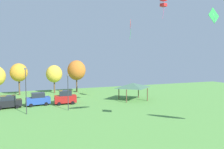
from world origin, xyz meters
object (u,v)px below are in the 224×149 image
(treeline_tree_2, at_px, (19,73))
(light_post_0, at_px, (68,90))
(parked_car_third_from_left, at_px, (65,97))
(kite_flying_4, at_px, (214,16))
(light_post_1, at_px, (26,89))
(treeline_tree_4, at_px, (77,70))
(parked_car_second_from_left, at_px, (38,99))
(treeline_tree_3, at_px, (54,74))
(kite_flying_0, at_px, (164,2))
(parked_car_leftmost, at_px, (8,102))
(kite_flying_5, at_px, (130,25))
(park_pavilion, at_px, (133,85))

(treeline_tree_2, bearing_deg, light_post_0, -65.79)
(parked_car_third_from_left, bearing_deg, kite_flying_4, -60.45)
(parked_car_third_from_left, height_order, light_post_1, light_post_1)
(light_post_0, relative_size, treeline_tree_4, 0.72)
(parked_car_second_from_left, distance_m, treeline_tree_3, 14.36)
(kite_flying_0, relative_size, parked_car_leftmost, 0.75)
(kite_flying_4, bearing_deg, kite_flying_0, 78.89)
(light_post_1, relative_size, treeline_tree_3, 1.01)
(kite_flying_0, bearing_deg, parked_car_third_from_left, 144.50)
(treeline_tree_2, bearing_deg, light_post_1, -83.46)
(parked_car_second_from_left, bearing_deg, kite_flying_4, -59.48)
(parked_car_leftmost, xyz_separation_m, treeline_tree_4, (14.56, 13.22, 4.61))
(parked_car_second_from_left, distance_m, light_post_1, 6.61)
(treeline_tree_2, distance_m, treeline_tree_3, 8.09)
(parked_car_third_from_left, height_order, treeline_tree_2, treeline_tree_2)
(kite_flying_5, xyz_separation_m, light_post_1, (-18.87, -2.21, -11.12))
(light_post_1, xyz_separation_m, treeline_tree_3, (5.89, 18.95, 0.88))
(light_post_1, xyz_separation_m, treeline_tree_2, (-2.18, 19.03, 1.40))
(parked_car_leftmost, distance_m, parked_car_third_from_left, 9.72)
(treeline_tree_3, distance_m, treeline_tree_4, 5.68)
(kite_flying_0, height_order, treeline_tree_2, kite_flying_0)
(light_post_0, relative_size, treeline_tree_3, 0.85)
(kite_flying_4, height_order, light_post_1, kite_flying_4)
(parked_car_second_from_left, xyz_separation_m, treeline_tree_4, (9.70, 12.77, 4.55))
(parked_car_second_from_left, bearing_deg, light_post_0, -57.05)
(kite_flying_4, xyz_separation_m, treeline_tree_3, (-12.85, 36.27, -8.08))
(kite_flying_0, xyz_separation_m, parked_car_second_from_left, (-19.33, 10.99, -16.56))
(light_post_0, bearing_deg, treeline_tree_3, 91.49)
(kite_flying_4, distance_m, light_post_1, 27.04)
(treeline_tree_4, bearing_deg, treeline_tree_2, 177.69)
(parked_car_second_from_left, height_order, treeline_tree_2, treeline_tree_2)
(treeline_tree_3, bearing_deg, parked_car_second_from_left, -107.25)
(kite_flying_4, xyz_separation_m, light_post_1, (-18.74, 17.32, -8.96))
(parked_car_leftmost, height_order, park_pavilion, park_pavilion)
(kite_flying_5, relative_size, treeline_tree_3, 0.54)
(parked_car_second_from_left, height_order, light_post_0, light_post_0)
(parked_car_leftmost, relative_size, light_post_1, 0.62)
(light_post_1, xyz_separation_m, treeline_tree_4, (11.48, 18.47, 1.72))
(treeline_tree_2, bearing_deg, parked_car_third_from_left, -57.78)
(treeline_tree_4, bearing_deg, park_pavilion, -58.51)
(parked_car_leftmost, bearing_deg, kite_flying_0, -29.38)
(kite_flying_4, xyz_separation_m, treeline_tree_2, (-20.92, 36.34, -7.55))
(parked_car_leftmost, bearing_deg, parked_car_second_from_left, -0.58)
(kite_flying_4, relative_size, light_post_1, 0.24)
(kite_flying_0, distance_m, light_post_0, 21.20)
(kite_flying_0, distance_m, treeline_tree_3, 31.37)
(kite_flying_4, height_order, treeline_tree_4, kite_flying_4)
(kite_flying_5, xyz_separation_m, treeline_tree_2, (-21.06, 16.82, -9.72))
(kite_flying_0, distance_m, treeline_tree_2, 35.85)
(treeline_tree_4, bearing_deg, kite_flying_5, -65.55)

